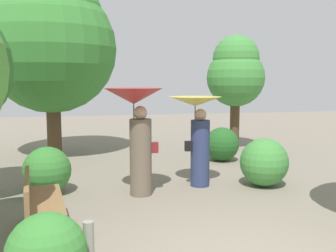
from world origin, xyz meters
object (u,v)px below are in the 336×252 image
(person_right, at_px, (198,127))
(path_marker_post, at_px, (89,248))
(tree_mid_left, at_px, (51,39))
(tree_mid_right, at_px, (236,72))
(person_left, at_px, (137,122))
(park_bench, at_px, (40,199))

(person_right, xyz_separation_m, path_marker_post, (-2.19, -3.13, -0.90))
(person_right, relative_size, tree_mid_left, 0.34)
(path_marker_post, bearing_deg, tree_mid_right, 56.81)
(person_left, height_order, path_marker_post, person_left)
(park_bench, distance_m, tree_mid_left, 6.52)
(path_marker_post, bearing_deg, park_bench, 117.18)
(tree_mid_right, bearing_deg, person_left, -130.79)
(person_left, distance_m, park_bench, 2.35)
(person_left, bearing_deg, tree_mid_right, -45.97)
(path_marker_post, bearing_deg, person_left, 71.62)
(park_bench, distance_m, path_marker_post, 1.41)
(path_marker_post, bearing_deg, person_right, 54.97)
(person_left, bearing_deg, person_right, -79.69)
(park_bench, bearing_deg, tree_mid_left, -5.17)
(person_left, distance_m, path_marker_post, 3.12)
(park_bench, height_order, tree_mid_left, tree_mid_left)
(person_right, xyz_separation_m, tree_mid_right, (2.42, 3.93, 1.19))
(person_right, relative_size, path_marker_post, 3.01)
(person_left, relative_size, park_bench, 1.28)
(park_bench, relative_size, tree_mid_left, 0.29)
(tree_mid_left, bearing_deg, tree_mid_right, -0.87)
(person_left, bearing_deg, path_marker_post, 156.45)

